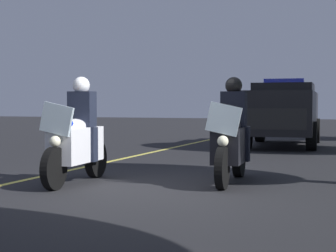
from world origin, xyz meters
The scene contains 5 objects.
ground_plane centered at (0.00, 0.00, 0.00)m, with size 80.00×80.00×0.00m, color black.
lane_stripe_center centered at (0.00, -2.18, 0.00)m, with size 48.00×0.12×0.01m, color #E0D14C.
police_motorcycle_lead_left centered at (-0.17, -1.19, 0.70)m, with size 2.14×0.61×1.72m.
police_motorcycle_lead_right centered at (-1.08, 1.14, 0.70)m, with size 2.14×0.61×1.72m.
police_suv centered at (-9.42, 0.72, 1.07)m, with size 5.01×2.32×2.05m.
Camera 1 is at (7.62, 3.26, 1.27)m, focal length 59.07 mm.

